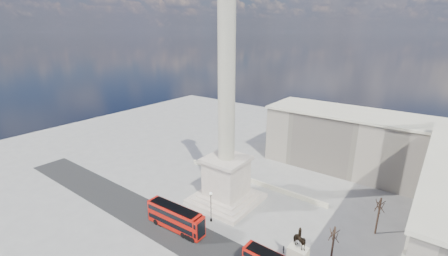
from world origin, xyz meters
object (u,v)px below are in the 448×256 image
object	(u,v)px
red_bus_b	(178,219)
victorian_lamp	(211,204)
equestrian_statue	(298,255)
nelsons_column	(226,149)
pedestrian_crossing	(284,249)
red_bus_a	(175,217)

from	to	relation	value
red_bus_b	victorian_lamp	bearing A→B (deg)	60.04
equestrian_statue	red_bus_b	bearing A→B (deg)	-168.97
nelsons_column	red_bus_b	distance (m)	17.79
red_bus_b	equestrian_statue	bearing A→B (deg)	8.77
equestrian_statue	pedestrian_crossing	distance (m)	4.52
red_bus_a	red_bus_b	distance (m)	0.97
red_bus_b	equestrian_statue	distance (m)	23.28
nelsons_column	victorian_lamp	world-z (taller)	nelsons_column
victorian_lamp	equestrian_statue	xyz separation A→B (m)	(19.63, -1.68, -1.18)
victorian_lamp	equestrian_statue	distance (m)	19.74
nelsons_column	pedestrian_crossing	world-z (taller)	nelsons_column
red_bus_a	victorian_lamp	size ratio (longest dim) A/B	1.81
nelsons_column	red_bus_a	xyz separation A→B (m)	(-1.97, -14.43, -10.35)
nelsons_column	equestrian_statue	size ratio (longest dim) A/B	6.19
nelsons_column	victorian_lamp	bearing A→B (deg)	-74.93
red_bus_b	pedestrian_crossing	bearing A→B (deg)	16.41
red_bus_a	red_bus_b	bearing A→B (deg)	0.91
red_bus_b	pedestrian_crossing	world-z (taller)	red_bus_b
nelsons_column	equestrian_statue	xyz separation A→B (m)	(21.84, -9.91, -10.13)
red_bus_a	pedestrian_crossing	xyz separation A→B (m)	(20.37, 6.62, -1.81)
red_bus_b	nelsons_column	bearing A→B (deg)	83.73
nelsons_column	pedestrian_crossing	size ratio (longest dim) A/B	32.94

